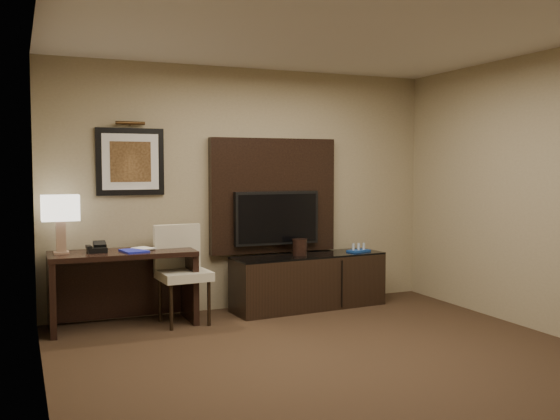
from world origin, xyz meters
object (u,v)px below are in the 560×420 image
tv (277,218)px  ice_bucket (300,247)px  credenza (309,281)px  water_bottle (163,239)px  desk_chair (184,274)px  minibar_tray (359,248)px  table_lamp (61,222)px  desk_phone (97,248)px  desk (123,289)px

tv → ice_bucket: tv is taller
credenza → water_bottle: bearing=173.6°
desk_chair → minibar_tray: desk_chair is taller
desk_chair → water_bottle: 0.43m
table_lamp → water_bottle: size_ratio=3.11×
table_lamp → desk_phone: bearing=-9.2°
credenza → table_lamp: (-2.63, 0.06, 0.76)m
desk → credenza: 2.06m
table_lamp → desk_phone: 0.42m
desk_phone → tv: bearing=3.5°
desk_phone → water_bottle: water_bottle is taller
desk_chair → desk_phone: desk_chair is taller
desk_chair → water_bottle: size_ratio=5.19×
credenza → ice_bucket: 0.41m
desk_chair → tv: bearing=11.9°
desk → desk_phone: size_ratio=7.81×
desk_chair → table_lamp: (-1.16, 0.21, 0.55)m
credenza → ice_bucket: ice_bucket is taller
desk_chair → ice_bucket: bearing=1.6°
water_bottle → desk_chair: bearing=-52.3°
tv → desk_phone: 2.01m
credenza → minibar_tray: minibar_tray is taller
tv → minibar_tray: size_ratio=3.91×
desk_chair → ice_bucket: desk_chair is taller
table_lamp → desk_phone: size_ratio=3.37×
desk → desk_chair: size_ratio=1.39×
tv → minibar_tray: tv is taller
desk → water_bottle: bearing=10.0°
credenza → ice_bucket: bearing=-179.8°
desk → credenza: bearing=1.0°
water_bottle → ice_bucket: bearing=-2.9°
tv → table_lamp: table_lamp is taller
tv → minibar_tray: bearing=-11.2°
desk_phone → water_bottle: (0.67, 0.06, 0.05)m
desk_chair → desk_phone: (-0.83, 0.15, 0.29)m
table_lamp → desk: bearing=-6.4°
credenza → desk_phone: size_ratio=9.76×
desk_chair → desk_phone: size_ratio=5.63×
table_lamp → tv: bearing=3.1°
credenza → tv: tv is taller
desk_chair → minibar_tray: (2.12, 0.14, 0.15)m
desk → credenza: (2.06, -0.00, -0.07)m
credenza → tv: bearing=144.8°
desk → ice_bucket: size_ratio=7.70×
credenza → desk_chair: size_ratio=1.73×
desk_chair → desk: bearing=162.4°
ice_bucket → desk_chair: bearing=-174.4°
credenza → minibar_tray: bearing=-4.0°
ice_bucket → desk: bearing=179.7°
tv → desk_phone: (-1.99, -0.18, -0.22)m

